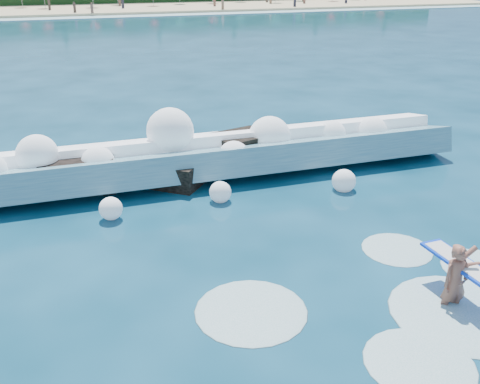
# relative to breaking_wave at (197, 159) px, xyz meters

# --- Properties ---
(ground) EXTENTS (200.00, 200.00, 0.00)m
(ground) POSITION_rel_breaking_wave_xyz_m (-1.47, -6.60, -0.56)
(ground) COLOR #082F41
(ground) RESTS_ON ground
(beach) EXTENTS (140.00, 20.00, 0.40)m
(beach) POSITION_rel_breaking_wave_xyz_m (-1.47, 71.40, -0.36)
(beach) COLOR tan
(beach) RESTS_ON ground
(wet_band) EXTENTS (140.00, 5.00, 0.08)m
(wet_band) POSITION_rel_breaking_wave_xyz_m (-1.47, 60.40, -0.52)
(wet_band) COLOR silver
(wet_band) RESTS_ON ground
(breaking_wave) EXTENTS (18.71, 2.88, 1.61)m
(breaking_wave) POSITION_rel_breaking_wave_xyz_m (0.00, 0.00, 0.00)
(breaking_wave) COLOR teal
(breaking_wave) RESTS_ON ground
(rock_cluster) EXTENTS (8.07, 3.26, 1.34)m
(rock_cluster) POSITION_rel_breaking_wave_xyz_m (-1.33, 0.08, -0.14)
(rock_cluster) COLOR black
(rock_cluster) RESTS_ON ground
(surfer_with_board) EXTENTS (0.93, 2.92, 1.76)m
(surfer_with_board) POSITION_rel_breaking_wave_xyz_m (3.35, -9.28, 0.08)
(surfer_with_board) COLOR #8F5443
(surfer_with_board) RESTS_ON ground
(wave_spray) EXTENTS (14.63, 4.61, 2.38)m
(wave_spray) POSITION_rel_breaking_wave_xyz_m (-0.19, -0.03, 0.48)
(wave_spray) COLOR white
(wave_spray) RESTS_ON ground
(surf_foam) EXTENTS (9.37, 5.76, 0.15)m
(surf_foam) POSITION_rel_breaking_wave_xyz_m (2.46, -9.03, -0.56)
(surf_foam) COLOR silver
(surf_foam) RESTS_ON ground
(beachgoers) EXTENTS (105.23, 13.17, 1.93)m
(beachgoers) POSITION_rel_breaking_wave_xyz_m (-4.40, 68.41, 0.55)
(beachgoers) COLOR #3F332D
(beachgoers) RESTS_ON ground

